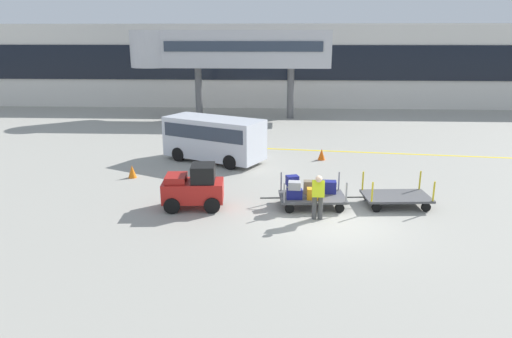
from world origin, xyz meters
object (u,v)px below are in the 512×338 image
(baggage_cart_middle, at_px, (396,197))
(safety_cone_near, at_px, (132,171))
(baggage_cart_lead, at_px, (310,192))
(safety_cone_far, at_px, (322,154))
(shuttle_van, at_px, (214,136))
(baggage_tug, at_px, (194,188))
(baggage_handler, at_px, (318,195))

(baggage_cart_middle, xyz_separation_m, safety_cone_near, (-10.45, 2.92, -0.07))
(baggage_cart_middle, distance_m, safety_cone_near, 10.85)
(baggage_cart_lead, relative_size, safety_cone_far, 5.54)
(shuttle_van, bearing_deg, safety_cone_far, 5.17)
(baggage_cart_middle, distance_m, shuttle_van, 9.43)
(shuttle_van, bearing_deg, baggage_cart_lead, -55.05)
(baggage_tug, xyz_separation_m, safety_cone_near, (-3.32, 3.49, -0.48))
(baggage_handler, xyz_separation_m, safety_cone_near, (-7.56, 4.38, -0.59))
(baggage_tug, height_order, baggage_cart_lead, baggage_tug)
(baggage_cart_lead, bearing_deg, shuttle_van, 124.95)
(shuttle_van, bearing_deg, baggage_handler, -58.87)
(shuttle_van, distance_m, safety_cone_near, 4.41)
(baggage_tug, bearing_deg, baggage_cart_lead, 5.22)
(baggage_handler, relative_size, shuttle_van, 0.30)
(baggage_tug, xyz_separation_m, baggage_handler, (4.24, -0.89, 0.11))
(safety_cone_far, bearing_deg, baggage_tug, -126.02)
(baggage_tug, relative_size, baggage_handler, 1.40)
(baggage_cart_lead, xyz_separation_m, safety_cone_near, (-7.38, 3.12, -0.25))
(baggage_tug, bearing_deg, baggage_cart_middle, 4.56)
(baggage_cart_middle, height_order, baggage_handler, baggage_handler)
(baggage_tug, height_order, shuttle_van, shuttle_van)
(baggage_cart_lead, bearing_deg, baggage_cart_middle, 3.69)
(baggage_cart_lead, xyz_separation_m, safety_cone_far, (0.97, 6.55, -0.25))
(baggage_tug, height_order, safety_cone_near, baggage_tug)
(baggage_tug, bearing_deg, baggage_handler, -11.83)
(shuttle_van, height_order, safety_cone_near, shuttle_van)
(shuttle_van, bearing_deg, baggage_tug, -88.34)
(baggage_cart_middle, relative_size, baggage_handler, 1.95)
(baggage_handler, xyz_separation_m, safety_cone_far, (0.79, 7.81, -0.59))
(baggage_handler, height_order, shuttle_van, shuttle_van)
(shuttle_van, xyz_separation_m, safety_cone_near, (-3.13, -2.95, -0.96))
(baggage_cart_lead, bearing_deg, safety_cone_far, 81.56)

